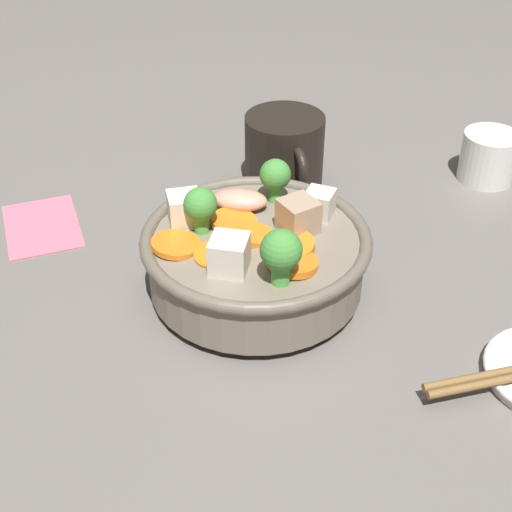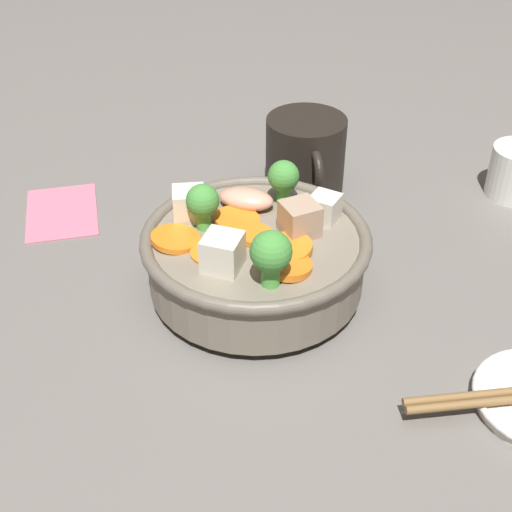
{
  "view_description": "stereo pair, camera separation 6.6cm",
  "coord_description": "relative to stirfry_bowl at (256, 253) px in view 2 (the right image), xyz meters",
  "views": [
    {
      "loc": [
        0.51,
        -0.16,
        0.43
      ],
      "look_at": [
        0.0,
        0.0,
        0.04
      ],
      "focal_mm": 50.0,
      "sensor_mm": 36.0,
      "label": 1
    },
    {
      "loc": [
        0.53,
        -0.09,
        0.43
      ],
      "look_at": [
        0.0,
        0.0,
        0.04
      ],
      "focal_mm": 50.0,
      "sensor_mm": 36.0,
      "label": 2
    }
  ],
  "objects": [
    {
      "name": "ground_plane",
      "position": [
        0.0,
        0.0,
        -0.04
      ],
      "size": [
        3.0,
        3.0,
        0.0
      ],
      "primitive_type": "plane",
      "color": "slate"
    },
    {
      "name": "stirfry_bowl",
      "position": [
        0.0,
        0.0,
        0.0
      ],
      "size": [
        0.21,
        0.21,
        0.11
      ],
      "color": "slate",
      "rests_on": "ground_plane"
    },
    {
      "name": "dark_mug",
      "position": [
        -0.18,
        0.09,
        -0.0
      ],
      "size": [
        0.12,
        0.09,
        0.09
      ],
      "color": "black",
      "rests_on": "ground_plane"
    },
    {
      "name": "napkin",
      "position": [
        -0.17,
        -0.19,
        -0.04
      ],
      "size": [
        0.11,
        0.08,
        0.0
      ],
      "color": "#D16B84",
      "rests_on": "ground_plane"
    }
  ]
}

